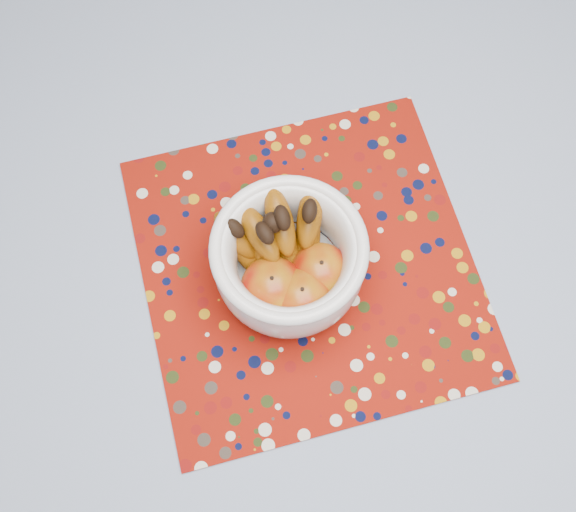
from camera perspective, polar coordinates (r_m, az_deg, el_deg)
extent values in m
plane|color=#2D2826|center=(1.67, 3.07, -9.84)|extent=(4.00, 4.00, 0.00)
cube|color=brown|center=(0.96, 5.25, -1.76)|extent=(1.20, 1.20, 0.04)
cylinder|color=brown|center=(1.56, -21.25, 7.11)|extent=(0.06, 0.06, 0.71)
cylinder|color=brown|center=(1.66, 16.87, 15.54)|extent=(0.06, 0.06, 0.71)
cylinder|color=brown|center=(1.77, 22.94, 7.84)|extent=(0.03, 0.03, 0.42)
cube|color=#667EAA|center=(0.94, 5.38, -1.26)|extent=(1.32, 1.32, 0.01)
cube|color=maroon|center=(0.93, 1.69, -0.86)|extent=(0.45, 0.45, 0.00)
cylinder|color=white|center=(0.92, 0.08, -1.69)|extent=(0.10, 0.10, 0.01)
cylinder|color=white|center=(0.91, 0.08, -1.48)|extent=(0.14, 0.14, 0.01)
torus|color=white|center=(0.82, 0.09, 0.70)|extent=(0.20, 0.20, 0.02)
ellipsoid|color=maroon|center=(0.86, -1.32, -2.68)|extent=(0.08, 0.08, 0.07)
ellipsoid|color=maroon|center=(0.87, 2.76, -1.35)|extent=(0.08, 0.08, 0.07)
ellipsoid|color=maroon|center=(0.85, 1.17, -3.57)|extent=(0.08, 0.08, 0.07)
sphere|color=black|center=(0.82, -1.30, 2.85)|extent=(0.03, 0.03, 0.03)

